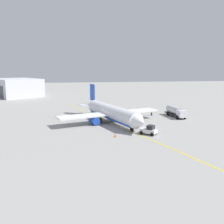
{
  "coord_description": "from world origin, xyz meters",
  "views": [
    {
      "loc": [
        62.71,
        -11.4,
        14.6
      ],
      "look_at": [
        0.0,
        0.0,
        3.0
      ],
      "focal_mm": 38.12,
      "sensor_mm": 36.0,
      "label": 1
    }
  ],
  "objects_px": {
    "fuel_tanker": "(176,111)",
    "pushback_tug": "(149,130)",
    "safety_cone_nose": "(115,136)",
    "refueling_worker": "(152,113)",
    "airplane": "(111,113)"
  },
  "relations": [
    {
      "from": "fuel_tanker",
      "to": "pushback_tug",
      "type": "height_order",
      "value": "fuel_tanker"
    },
    {
      "from": "pushback_tug",
      "to": "fuel_tanker",
      "type": "bearing_deg",
      "value": 140.38
    },
    {
      "from": "safety_cone_nose",
      "to": "pushback_tug",
      "type": "bearing_deg",
      "value": 94.3
    },
    {
      "from": "fuel_tanker",
      "to": "refueling_worker",
      "type": "xyz_separation_m",
      "value": [
        -3.3,
        -6.58,
        -0.9
      ]
    },
    {
      "from": "fuel_tanker",
      "to": "airplane",
      "type": "bearing_deg",
      "value": -78.99
    },
    {
      "from": "refueling_worker",
      "to": "fuel_tanker",
      "type": "bearing_deg",
      "value": 63.34
    },
    {
      "from": "airplane",
      "to": "fuel_tanker",
      "type": "height_order",
      "value": "airplane"
    },
    {
      "from": "airplane",
      "to": "fuel_tanker",
      "type": "distance_m",
      "value": 21.3
    },
    {
      "from": "airplane",
      "to": "refueling_worker",
      "type": "relative_size",
      "value": 18.55
    },
    {
      "from": "fuel_tanker",
      "to": "pushback_tug",
      "type": "xyz_separation_m",
      "value": [
        17.71,
        -14.66,
        -0.71
      ]
    },
    {
      "from": "airplane",
      "to": "safety_cone_nose",
      "type": "height_order",
      "value": "airplane"
    },
    {
      "from": "pushback_tug",
      "to": "refueling_worker",
      "type": "bearing_deg",
      "value": 158.96
    },
    {
      "from": "airplane",
      "to": "safety_cone_nose",
      "type": "xyz_separation_m",
      "value": [
        14.23,
        -1.62,
        -2.4
      ]
    },
    {
      "from": "refueling_worker",
      "to": "pushback_tug",
      "type": "bearing_deg",
      "value": -21.04
    },
    {
      "from": "airplane",
      "to": "safety_cone_nose",
      "type": "distance_m",
      "value": 14.52
    }
  ]
}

